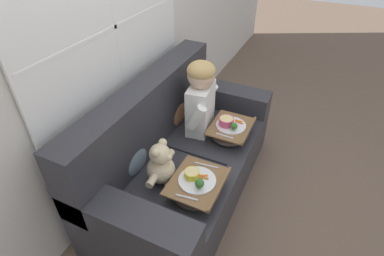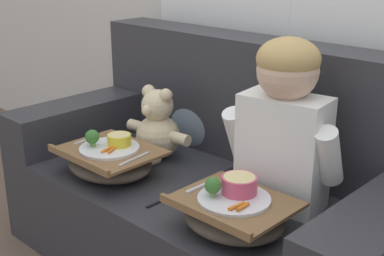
% 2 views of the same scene
% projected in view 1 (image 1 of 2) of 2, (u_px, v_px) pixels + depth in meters
% --- Properties ---
extents(ground_plane, '(14.00, 14.00, 0.00)m').
position_uv_depth(ground_plane, '(187.00, 189.00, 2.62)').
color(ground_plane, brown).
extents(wall_back_with_window, '(8.00, 0.08, 2.60)m').
position_uv_depth(wall_back_with_window, '(110.00, 32.00, 2.02)').
color(wall_back_with_window, beige).
rests_on(wall_back_with_window, ground_plane).
extents(couch, '(1.78, 0.89, 0.97)m').
position_uv_depth(couch, '(179.00, 157.00, 2.43)').
color(couch, '#2D2D33').
rests_on(couch, ground_plane).
extents(throw_pillow_behind_child, '(0.33, 0.16, 0.34)m').
position_uv_depth(throw_pillow_behind_child, '(176.00, 107.00, 2.60)').
color(throw_pillow_behind_child, '#B2754C').
rests_on(throw_pillow_behind_child, couch).
extents(throw_pillow_behind_teddy, '(0.33, 0.16, 0.34)m').
position_uv_depth(throw_pillow_behind_teddy, '(132.00, 154.00, 2.11)').
color(throw_pillow_behind_teddy, slate).
rests_on(throw_pillow_behind_teddy, couch).
extents(child_figure, '(0.46, 0.24, 0.63)m').
position_uv_depth(child_figure, '(201.00, 94.00, 2.41)').
color(child_figure, white).
rests_on(child_figure, couch).
extents(teddy_bear, '(0.36, 0.25, 0.33)m').
position_uv_depth(teddy_bear, '(161.00, 166.00, 2.04)').
color(teddy_bear, beige).
rests_on(teddy_bear, couch).
extents(lap_tray_child, '(0.38, 0.32, 0.19)m').
position_uv_depth(lap_tray_child, '(230.00, 130.00, 2.48)').
color(lap_tray_child, '#473D33').
rests_on(lap_tray_child, child_figure).
extents(lap_tray_teddy, '(0.40, 0.33, 0.20)m').
position_uv_depth(lap_tray_teddy, '(197.00, 186.00, 2.00)').
color(lap_tray_teddy, '#473D33').
rests_on(lap_tray_teddy, teddy_bear).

